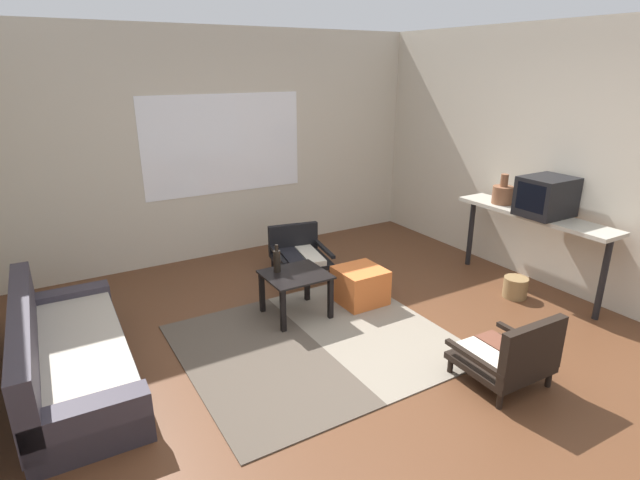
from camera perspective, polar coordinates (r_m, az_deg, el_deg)
ground_plane at (r=4.16m, az=5.52°, el=-13.95°), size 7.80×7.80×0.00m
far_wall_with_window at (r=6.27m, az=-11.03°, el=10.50°), size 5.60×0.13×2.70m
side_wall_right at (r=5.74m, az=26.30°, el=8.09°), size 0.12×6.60×2.70m
area_rug at (r=4.41m, az=-0.37°, el=-11.62°), size 2.21×1.96×0.01m
couch at (r=4.30m, az=-26.90°, el=-11.75°), size 0.79×2.02×0.66m
coffee_table at (r=4.72m, az=-2.80°, el=-4.85°), size 0.58×0.53×0.43m
armchair_by_window at (r=5.71m, az=-2.43°, el=-1.46°), size 0.70×0.74×0.53m
armchair_striped_foreground at (r=4.03m, az=20.88°, el=-12.25°), size 0.62×0.59×0.59m
ottoman_orange at (r=5.05m, az=4.59°, el=-5.21°), size 0.45×0.45×0.36m
console_shelf at (r=5.60m, az=23.13°, el=1.93°), size 0.38×1.73×0.85m
crt_television at (r=5.46m, az=24.39°, el=4.55°), size 0.50×0.41×0.39m
clay_vase at (r=5.79m, az=20.11°, el=4.98°), size 0.22×0.22×0.32m
glass_bottle at (r=4.69m, az=-4.93°, el=-2.36°), size 0.07×0.07×0.27m
wicker_basket at (r=5.56m, az=21.37°, el=-5.05°), size 0.24×0.24×0.21m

